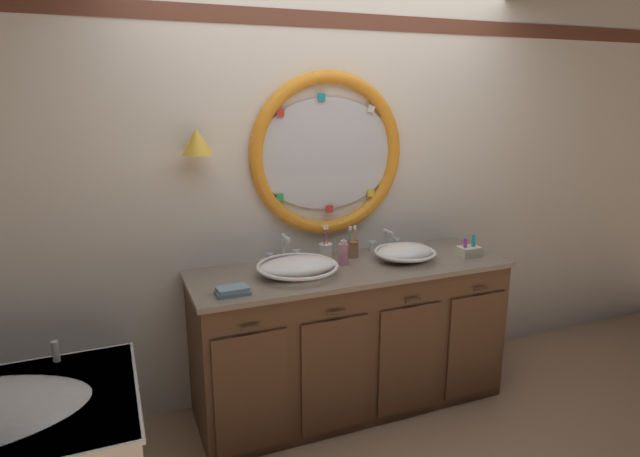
{
  "coord_description": "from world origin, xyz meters",
  "views": [
    {
      "loc": [
        -1.29,
        -2.45,
        1.91
      ],
      "look_at": [
        -0.19,
        0.25,
        1.16
      ],
      "focal_mm": 29.63,
      "sensor_mm": 36.0,
      "label": 1
    }
  ],
  "objects_px": {
    "sink_basin_left": "(297,266)",
    "soap_dispenser": "(344,253)",
    "sink_basin_right": "(405,252)",
    "folded_hand_towel": "(233,291)",
    "toothbrush_holder_right": "(353,248)",
    "toiletry_basket": "(469,250)",
    "toothbrush_holder_left": "(326,250)"
  },
  "relations": [
    {
      "from": "sink_basin_right",
      "to": "toothbrush_holder_left",
      "type": "bearing_deg",
      "value": 154.23
    },
    {
      "from": "sink_basin_right",
      "to": "soap_dispenser",
      "type": "height_order",
      "value": "soap_dispenser"
    },
    {
      "from": "toiletry_basket",
      "to": "soap_dispenser",
      "type": "bearing_deg",
      "value": 170.55
    },
    {
      "from": "sink_basin_left",
      "to": "toiletry_basket",
      "type": "distance_m",
      "value": 1.13
    },
    {
      "from": "sink_basin_left",
      "to": "toothbrush_holder_left",
      "type": "distance_m",
      "value": 0.34
    },
    {
      "from": "toothbrush_holder_left",
      "to": "toothbrush_holder_right",
      "type": "height_order",
      "value": "toothbrush_holder_left"
    },
    {
      "from": "folded_hand_towel",
      "to": "toiletry_basket",
      "type": "relative_size",
      "value": 1.28
    },
    {
      "from": "soap_dispenser",
      "to": "folded_hand_towel",
      "type": "height_order",
      "value": "soap_dispenser"
    },
    {
      "from": "toothbrush_holder_right",
      "to": "toiletry_basket",
      "type": "height_order",
      "value": "toothbrush_holder_right"
    },
    {
      "from": "soap_dispenser",
      "to": "folded_hand_towel",
      "type": "distance_m",
      "value": 0.76
    },
    {
      "from": "sink_basin_right",
      "to": "toiletry_basket",
      "type": "bearing_deg",
      "value": -8.41
    },
    {
      "from": "folded_hand_towel",
      "to": "toothbrush_holder_right",
      "type": "bearing_deg",
      "value": 22.1
    },
    {
      "from": "soap_dispenser",
      "to": "toiletry_basket",
      "type": "bearing_deg",
      "value": -9.45
    },
    {
      "from": "toiletry_basket",
      "to": "folded_hand_towel",
      "type": "bearing_deg",
      "value": -176.64
    },
    {
      "from": "sink_basin_right",
      "to": "toothbrush_holder_right",
      "type": "xyz_separation_m",
      "value": [
        -0.26,
        0.19,
        0.01
      ]
    },
    {
      "from": "sink_basin_right",
      "to": "toothbrush_holder_left",
      "type": "distance_m",
      "value": 0.49
    },
    {
      "from": "sink_basin_left",
      "to": "sink_basin_right",
      "type": "distance_m",
      "value": 0.7
    },
    {
      "from": "sink_basin_left",
      "to": "sink_basin_right",
      "type": "xyz_separation_m",
      "value": [
        0.7,
        -0.0,
        0.0
      ]
    },
    {
      "from": "toothbrush_holder_left",
      "to": "soap_dispenser",
      "type": "bearing_deg",
      "value": -68.18
    },
    {
      "from": "toiletry_basket",
      "to": "sink_basin_left",
      "type": "bearing_deg",
      "value": 176.79
    },
    {
      "from": "toiletry_basket",
      "to": "toothbrush_holder_left",
      "type": "bearing_deg",
      "value": 162.41
    },
    {
      "from": "sink_basin_left",
      "to": "soap_dispenser",
      "type": "relative_size",
      "value": 2.95
    },
    {
      "from": "sink_basin_left",
      "to": "toiletry_basket",
      "type": "relative_size",
      "value": 3.49
    },
    {
      "from": "toothbrush_holder_right",
      "to": "folded_hand_towel",
      "type": "relative_size",
      "value": 1.17
    },
    {
      "from": "sink_basin_left",
      "to": "toothbrush_holder_left",
      "type": "height_order",
      "value": "toothbrush_holder_left"
    },
    {
      "from": "toothbrush_holder_right",
      "to": "toiletry_basket",
      "type": "relative_size",
      "value": 1.5
    },
    {
      "from": "toothbrush_holder_left",
      "to": "folded_hand_towel",
      "type": "relative_size",
      "value": 1.26
    },
    {
      "from": "sink_basin_right",
      "to": "folded_hand_towel",
      "type": "bearing_deg",
      "value": -172.11
    },
    {
      "from": "sink_basin_right",
      "to": "toothbrush_holder_right",
      "type": "relative_size",
      "value": 1.89
    },
    {
      "from": "soap_dispenser",
      "to": "toiletry_basket",
      "type": "distance_m",
      "value": 0.82
    },
    {
      "from": "sink_basin_right",
      "to": "folded_hand_towel",
      "type": "height_order",
      "value": "sink_basin_right"
    },
    {
      "from": "sink_basin_left",
      "to": "sink_basin_right",
      "type": "relative_size",
      "value": 1.23
    }
  ]
}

